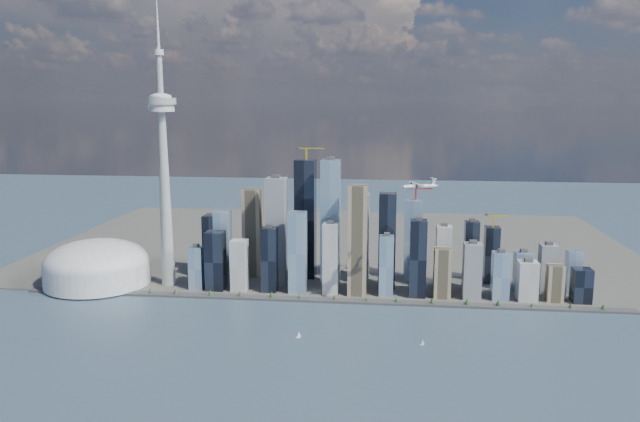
# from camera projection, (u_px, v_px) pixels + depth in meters

# --- Properties ---
(ground) EXTENTS (4000.00, 4000.00, 0.00)m
(ground) POSITION_uv_depth(u_px,v_px,m) (297.00, 357.00, 878.70)
(ground) COLOR #364C5F
(ground) RESTS_ON ground
(seawall) EXTENTS (1100.00, 22.00, 4.00)m
(seawall) POSITION_uv_depth(u_px,v_px,m) (318.00, 300.00, 1122.83)
(seawall) COLOR #383838
(seawall) RESTS_ON ground
(land) EXTENTS (1400.00, 900.00, 3.00)m
(land) POSITION_uv_depth(u_px,v_px,m) (339.00, 244.00, 1562.98)
(land) COLOR #4C4C47
(land) RESTS_ON ground
(shoreline_trees) EXTENTS (960.53, 7.20, 8.80)m
(shoreline_trees) POSITION_uv_depth(u_px,v_px,m) (318.00, 296.00, 1121.64)
(shoreline_trees) COLOR #3F2D1E
(shoreline_trees) RESTS_ON seawall
(skyscraper_cluster) EXTENTS (736.00, 142.00, 264.72)m
(skyscraper_cluster) POSITION_uv_depth(u_px,v_px,m) (354.00, 246.00, 1186.88)
(skyscraper_cluster) COLOR black
(skyscraper_cluster) RESTS_ON land
(needle_tower) EXTENTS (56.00, 56.00, 550.50)m
(needle_tower) POSITION_uv_depth(u_px,v_px,m) (164.00, 165.00, 1173.87)
(needle_tower) COLOR #A2A39E
(needle_tower) RESTS_ON land
(dome_stadium) EXTENTS (200.00, 200.00, 86.00)m
(dome_stadium) POSITION_uv_depth(u_px,v_px,m) (97.00, 265.00, 1214.42)
(dome_stadium) COLOR silver
(dome_stadium) RESTS_ON land
(airplane) EXTENTS (62.33, 55.81, 15.72)m
(airplane) POSITION_uv_depth(u_px,v_px,m) (419.00, 186.00, 994.18)
(airplane) COLOR silver
(airplane) RESTS_ON ground
(sailboat_west) EXTENTS (7.66, 4.59, 10.91)m
(sailboat_west) POSITION_uv_depth(u_px,v_px,m) (299.00, 335.00, 950.83)
(sailboat_west) COLOR white
(sailboat_west) RESTS_ON ground
(sailboat_east) EXTENTS (6.68, 2.34, 9.23)m
(sailboat_east) POSITION_uv_depth(u_px,v_px,m) (423.00, 343.00, 922.01)
(sailboat_east) COLOR white
(sailboat_east) RESTS_ON ground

